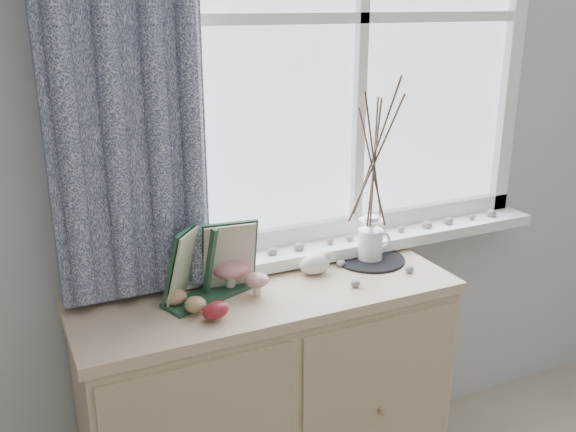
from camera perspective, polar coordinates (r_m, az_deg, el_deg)
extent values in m
cube|color=silver|center=(2.14, -0.96, 7.74)|extent=(4.00, 0.04, 2.60)
cube|color=white|center=(2.24, 6.38, 17.12)|extent=(1.30, 0.01, 1.40)
cube|color=white|center=(2.33, 6.67, -2.27)|extent=(1.45, 0.16, 0.04)
cube|color=#091635|center=(1.82, -15.00, 17.10)|extent=(0.44, 0.06, 1.61)
cube|color=beige|center=(2.23, -1.78, -16.88)|extent=(1.17, 0.43, 0.81)
cube|color=beige|center=(2.02, -1.91, -7.00)|extent=(1.20, 0.45, 0.03)
cube|color=tan|center=(2.19, 8.06, -17.87)|extent=(0.55, 0.01, 0.75)
cylinder|color=silver|center=(2.00, -5.15, -5.61)|extent=(0.03, 0.03, 0.07)
ellipsoid|color=#AA0509|center=(1.99, -5.19, -4.63)|extent=(0.11, 0.11, 0.06)
cylinder|color=silver|center=(1.97, -2.78, -6.37)|extent=(0.03, 0.03, 0.05)
ellipsoid|color=#AA0509|center=(1.96, -2.79, -5.69)|extent=(0.08, 0.08, 0.04)
ellipsoid|color=tan|center=(1.86, -8.24, -7.80)|extent=(0.06, 0.05, 0.08)
ellipsoid|color=tan|center=(1.92, -10.02, -7.14)|extent=(0.06, 0.05, 0.08)
ellipsoid|color=maroon|center=(1.82, -6.46, -8.35)|extent=(0.06, 0.05, 0.08)
cylinder|color=black|center=(2.24, 7.27, -3.82)|extent=(0.24, 0.24, 0.01)
cylinder|color=white|center=(2.22, 7.33, -2.48)|extent=(0.09, 0.09, 0.10)
cone|color=white|center=(2.20, 7.40, -0.79)|extent=(0.09, 0.09, 0.04)
cylinder|color=white|center=(2.19, 7.42, -0.32)|extent=(0.05, 0.05, 0.02)
torus|color=white|center=(2.25, 8.36, -2.16)|extent=(0.07, 0.02, 0.06)
ellipsoid|color=gray|center=(2.03, 6.00, -5.99)|extent=(0.03, 0.03, 0.02)
ellipsoid|color=gray|center=(2.18, 4.73, -4.23)|extent=(0.03, 0.03, 0.02)
ellipsoid|color=gray|center=(2.16, 10.74, -4.68)|extent=(0.03, 0.03, 0.02)
ellipsoid|color=gray|center=(2.16, 1.43, -4.40)|extent=(0.03, 0.03, 0.02)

